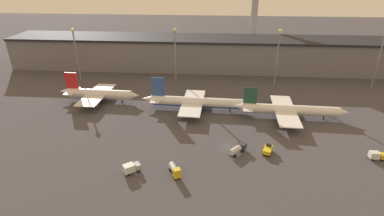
{
  "coord_description": "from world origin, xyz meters",
  "views": [
    {
      "loc": [
        -5.64,
        -87.18,
        55.92
      ],
      "look_at": [
        -13.58,
        17.38,
        6.0
      ],
      "focal_mm": 28.0,
      "sensor_mm": 36.0,
      "label": 1
    }
  ],
  "objects": [
    {
      "name": "ground",
      "position": [
        0.0,
        0.0,
        0.0
      ],
      "size": [
        600.0,
        600.0,
        0.0
      ],
      "primitive_type": "plane",
      "color": "#423F44"
    },
    {
      "name": "service_vehicle_0",
      "position": [
        -29.14,
        -16.22,
        1.69
      ],
      "size": [
        5.46,
        5.01,
        3.01
      ],
      "rotation": [
        0.0,
        0.0,
        0.66
      ],
      "color": "#9EA3A8",
      "rests_on": "ground"
    },
    {
      "name": "lamp_post_0",
      "position": [
        -76.33,
        58.71,
        17.48
      ],
      "size": [
        1.8,
        1.8,
        27.88
      ],
      "color": "slate",
      "rests_on": "ground"
    },
    {
      "name": "control_tower",
      "position": [
        20.39,
        124.68,
        28.48
      ],
      "size": [
        9.0,
        9.0,
        49.5
      ],
      "color": "#99999E",
      "rests_on": "ground"
    },
    {
      "name": "terminal_building",
      "position": [
        0.0,
        86.01,
        9.33
      ],
      "size": [
        249.74,
        25.2,
        18.57
      ],
      "color": "slate",
      "rests_on": "ground"
    },
    {
      "name": "service_vehicle_4",
      "position": [
        12.94,
        -2.69,
        1.32
      ],
      "size": [
        3.99,
        5.39,
        2.81
      ],
      "rotation": [
        0.0,
        0.0,
        1.22
      ],
      "color": "gold",
      "rests_on": "ground"
    },
    {
      "name": "airplane_0",
      "position": [
        -57.1,
        33.75,
        3.66
      ],
      "size": [
        37.48,
        26.43,
        13.33
      ],
      "rotation": [
        0.0,
        0.0,
        -0.04
      ],
      "color": "silver",
      "rests_on": "ground"
    },
    {
      "name": "lamp_post_2",
      "position": [
        25.22,
        58.71,
        18.11
      ],
      "size": [
        1.8,
        1.8,
        29.06
      ],
      "color": "slate",
      "rests_on": "ground"
    },
    {
      "name": "lamp_post_1",
      "position": [
        -25.2,
        58.71,
        17.98
      ],
      "size": [
        1.8,
        1.8,
        28.8
      ],
      "color": "slate",
      "rests_on": "ground"
    },
    {
      "name": "airplane_1",
      "position": [
        -12.69,
        28.41,
        3.56
      ],
      "size": [
        47.94,
        27.81,
        14.0
      ],
      "rotation": [
        0.0,
        0.0,
        -0.04
      ],
      "color": "white",
      "rests_on": "ground"
    },
    {
      "name": "lamp_post_3",
      "position": [
        73.22,
        58.71,
        18.25
      ],
      "size": [
        1.8,
        1.8,
        29.3
      ],
      "color": "slate",
      "rests_on": "ground"
    },
    {
      "name": "service_vehicle_2",
      "position": [
        -16.09,
        -16.32,
        1.72
      ],
      "size": [
        4.34,
        6.36,
        3.39
      ],
      "rotation": [
        0.0,
        0.0,
        -1.13
      ],
      "color": "gold",
      "rests_on": "ground"
    },
    {
      "name": "airplane_2",
      "position": [
        25.07,
        23.98,
        3.4
      ],
      "size": [
        46.33,
        29.71,
        12.3
      ],
      "rotation": [
        0.0,
        0.0,
        -0.04
      ],
      "color": "white",
      "rests_on": "ground"
    },
    {
      "name": "service_vehicle_3",
      "position": [
        46.73,
        -3.83,
        1.57
      ],
      "size": [
        4.63,
        2.09,
        2.79
      ],
      "rotation": [
        0.0,
        0.0,
        -0.0
      ],
      "color": "gold",
      "rests_on": "ground"
    },
    {
      "name": "service_vehicle_1",
      "position": [
        3.02,
        -3.4,
        1.6
      ],
      "size": [
        6.23,
        6.83,
        2.68
      ],
      "rotation": [
        0.0,
        0.0,
        0.87
      ],
      "color": "#282D38",
      "rests_on": "ground"
    }
  ]
}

